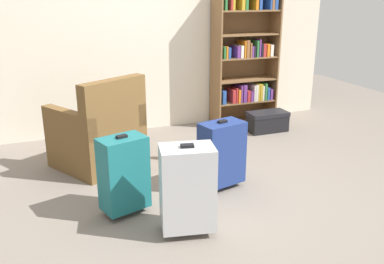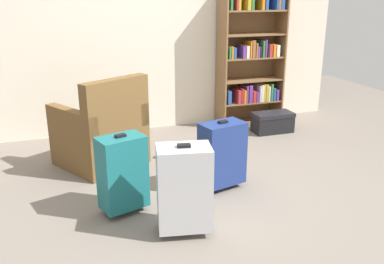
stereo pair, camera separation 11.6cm
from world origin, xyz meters
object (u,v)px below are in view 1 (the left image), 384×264
at_px(mug, 162,154).
at_px(suitcase_navy_blue, 222,153).
at_px(suitcase_silver, 187,188).
at_px(suitcase_teal, 124,173).
at_px(storage_box, 267,121).
at_px(bookshelf, 245,57).
at_px(armchair, 99,135).

bearing_deg(mug, suitcase_navy_blue, -70.52).
relative_size(suitcase_silver, suitcase_teal, 1.05).
bearing_deg(suitcase_teal, mug, 58.64).
xyz_separation_m(suitcase_silver, suitcase_teal, (-0.36, 0.43, -0.02)).
xyz_separation_m(suitcase_navy_blue, suitcase_silver, (-0.53, -0.58, 0.03)).
height_order(storage_box, suitcase_navy_blue, suitcase_navy_blue).
bearing_deg(suitcase_teal, bookshelf, 43.21).
xyz_separation_m(mug, suitcase_navy_blue, (0.29, -0.82, 0.27)).
bearing_deg(suitcase_teal, suitcase_navy_blue, 9.70).
height_order(bookshelf, mug, bookshelf).
distance_m(armchair, suitcase_teal, 1.02).
bearing_deg(suitcase_navy_blue, suitcase_teal, -170.30).
bearing_deg(storage_box, armchair, -170.08).
distance_m(storage_box, suitcase_navy_blue, 1.73).
relative_size(armchair, suitcase_teal, 1.49).
relative_size(bookshelf, storage_box, 3.47).
distance_m(mug, storage_box, 1.54).
relative_size(suitcase_navy_blue, suitcase_silver, 0.92).
bearing_deg(armchair, mug, -4.21).
xyz_separation_m(armchair, suitcase_silver, (0.38, -1.45, 0.03)).
relative_size(bookshelf, armchair, 1.78).
distance_m(bookshelf, armchair, 2.24).
xyz_separation_m(mug, storage_box, (1.48, 0.41, 0.08)).
xyz_separation_m(bookshelf, suitcase_teal, (-1.98, -1.86, -0.52)).
bearing_deg(suitcase_teal, armchair, 91.58).
distance_m(suitcase_navy_blue, suitcase_silver, 0.79).
bearing_deg(armchair, bookshelf, 22.66).
distance_m(suitcase_silver, suitcase_teal, 0.56).
xyz_separation_m(storage_box, suitcase_navy_blue, (-1.19, -1.24, 0.19)).
height_order(bookshelf, suitcase_silver, bookshelf).
xyz_separation_m(bookshelf, mug, (-1.38, -0.88, -0.81)).
bearing_deg(storage_box, mug, -164.38).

